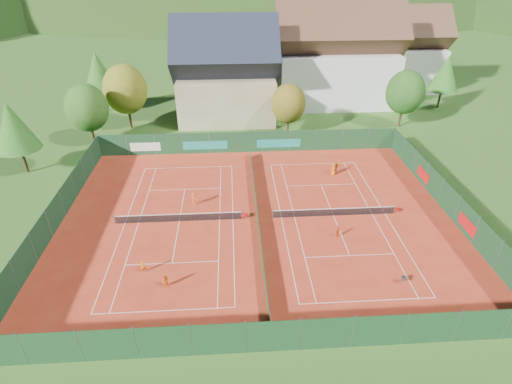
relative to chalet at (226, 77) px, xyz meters
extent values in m
plane|color=#2B541A|center=(3.00, -30.00, -6.64)|extent=(600.00, 600.00, 0.00)
cube|color=#B42F1A|center=(3.00, -30.00, -6.62)|extent=(40.00, 32.00, 0.01)
cube|color=white|center=(-5.00, -18.12, -6.61)|extent=(10.97, 0.06, 0.00)
cube|color=white|center=(-5.00, -41.88, -6.61)|extent=(10.97, 0.06, 0.00)
cube|color=white|center=(-10.48, -30.00, -6.61)|extent=(0.06, 23.77, 0.00)
cube|color=white|center=(0.49, -30.00, -6.61)|extent=(0.06, 23.77, 0.00)
cube|color=white|center=(-9.12, -30.00, -6.61)|extent=(0.06, 23.77, 0.00)
cube|color=white|center=(-0.88, -30.00, -6.61)|extent=(0.06, 23.77, 0.00)
cube|color=white|center=(-5.00, -23.60, -6.61)|extent=(8.23, 0.06, 0.00)
cube|color=white|center=(-5.00, -36.40, -6.61)|extent=(8.23, 0.06, 0.00)
cube|color=white|center=(-5.00, -30.00, -6.61)|extent=(0.06, 12.80, 0.00)
cube|color=white|center=(11.00, -18.12, -6.61)|extent=(10.97, 0.06, 0.00)
cube|color=white|center=(11.00, -41.88, -6.61)|extent=(10.97, 0.06, 0.00)
cube|color=white|center=(5.51, -30.00, -6.61)|extent=(0.06, 23.77, 0.00)
cube|color=white|center=(16.48, -30.00, -6.61)|extent=(0.06, 23.77, 0.00)
cube|color=white|center=(6.88, -30.00, -6.61)|extent=(0.06, 23.77, 0.00)
cube|color=white|center=(15.12, -30.00, -6.61)|extent=(0.06, 23.77, 0.00)
cube|color=white|center=(11.00, -23.60, -6.61)|extent=(8.23, 0.06, 0.00)
cube|color=white|center=(11.00, -36.40, -6.61)|extent=(8.23, 0.06, 0.00)
cube|color=white|center=(11.00, -30.00, -6.61)|extent=(0.06, 12.80, 0.00)
cylinder|color=#59595B|center=(-11.40, -30.00, -6.11)|extent=(0.10, 0.10, 1.02)
cylinder|color=#59595B|center=(1.40, -30.00, -6.11)|extent=(0.10, 0.10, 1.02)
cube|color=black|center=(-5.00, -30.00, -6.16)|extent=(12.80, 0.02, 0.86)
cube|color=white|center=(-5.00, -30.00, -5.73)|extent=(12.80, 0.04, 0.06)
cube|color=red|center=(1.65, -30.00, -6.17)|extent=(0.40, 0.04, 0.40)
cylinder|color=#59595B|center=(4.60, -30.00, -6.11)|extent=(0.10, 0.10, 1.02)
cylinder|color=#59595B|center=(17.40, -30.00, -6.11)|extent=(0.10, 0.10, 1.02)
cube|color=black|center=(11.00, -30.00, -6.16)|extent=(12.80, 0.02, 0.86)
cube|color=white|center=(11.00, -30.00, -5.73)|extent=(12.80, 0.04, 0.06)
cube|color=red|center=(17.65, -30.00, -6.17)|extent=(0.40, 0.04, 0.40)
cube|color=#163C1F|center=(3.00, -30.00, -6.12)|extent=(0.03, 28.80, 1.00)
cube|color=#163D20|center=(3.00, -14.00, -5.12)|extent=(40.00, 0.04, 3.00)
cube|color=teal|center=(-3.00, -14.06, -5.42)|extent=(6.00, 0.03, 1.20)
cube|color=teal|center=(7.00, -14.06, -5.42)|extent=(6.00, 0.03, 1.20)
cube|color=silver|center=(-11.00, -14.06, -5.42)|extent=(4.00, 0.03, 1.20)
cube|color=#14371B|center=(3.00, -46.00, -5.12)|extent=(40.00, 0.04, 3.00)
cube|color=#143921|center=(-17.00, -30.00, -5.12)|extent=(0.04, 32.00, 3.00)
cube|color=#13351C|center=(23.00, -30.00, -5.12)|extent=(0.04, 32.00, 3.00)
cube|color=#B21414|center=(22.94, -34.00, -5.42)|extent=(0.03, 3.00, 1.20)
cube|color=#B21414|center=(22.94, -24.00, -5.42)|extent=(0.03, 3.00, 1.20)
cube|color=#C9B98E|center=(0.00, 0.00, -3.12)|extent=(15.00, 12.00, 7.00)
cube|color=#1E2333|center=(0.00, 0.00, 3.38)|extent=(16.20, 12.00, 12.00)
cube|color=silver|center=(19.00, 6.00, -2.12)|extent=(20.00, 11.00, 9.00)
cube|color=brown|center=(19.00, 6.00, 5.13)|extent=(21.60, 11.00, 11.00)
cube|color=silver|center=(33.00, 14.00, -2.62)|extent=(16.00, 10.00, 8.00)
cube|color=brown|center=(33.00, 14.00, 3.88)|extent=(17.28, 10.00, 10.00)
cylinder|color=#473219|center=(-19.00, -10.00, -5.22)|extent=(0.36, 0.36, 2.80)
ellipsoid|color=#275819|center=(-19.00, -10.00, -1.22)|extent=(5.72, 5.72, 6.58)
cylinder|color=#442E18|center=(-15.00, -4.00, -5.05)|extent=(0.36, 0.36, 3.15)
ellipsoid|color=olive|center=(-15.00, -4.00, -0.55)|extent=(6.44, 6.44, 7.40)
cylinder|color=#4D311B|center=(-21.00, 4.00, -4.87)|extent=(0.36, 0.36, 3.50)
cone|color=#285F1B|center=(-21.00, 4.00, 0.13)|extent=(5.60, 5.60, 6.50)
cylinder|color=#472B19|center=(9.00, -8.00, -5.40)|extent=(0.36, 0.36, 2.45)
ellipsoid|color=brown|center=(9.00, -8.00, -1.90)|extent=(5.01, 5.01, 5.76)
cylinder|color=#432D18|center=(27.00, -6.00, -5.22)|extent=(0.36, 0.36, 2.80)
ellipsoid|color=#215117|center=(27.00, -6.00, -1.22)|extent=(5.72, 5.72, 6.58)
cylinder|color=#4B2B1A|center=(37.00, 2.00, -5.05)|extent=(0.36, 0.36, 3.15)
cone|color=#25611B|center=(37.00, 2.00, -0.55)|extent=(5.04, 5.04, 5.85)
cylinder|color=#422D17|center=(-25.00, -18.00, -5.05)|extent=(0.36, 0.36, 3.15)
cone|color=#25601B|center=(-25.00, -18.00, -0.55)|extent=(5.04, 5.04, 5.85)
cylinder|color=#4E381B|center=(29.00, 10.00, -4.87)|extent=(0.36, 0.36, 3.50)
ellipsoid|color=brown|center=(29.00, 10.00, 0.13)|extent=(7.15, 7.15, 8.22)
ellipsoid|color=black|center=(13.00, 270.00, -48.97)|extent=(440.00, 440.00, 242.00)
cylinder|color=slate|center=(14.33, -40.27, -6.22)|extent=(0.02, 0.02, 0.80)
cylinder|color=slate|center=(14.63, -40.27, -6.22)|extent=(0.02, 0.02, 0.80)
cylinder|color=slate|center=(14.33, -39.97, -6.22)|extent=(0.02, 0.02, 0.80)
cylinder|color=slate|center=(14.63, -39.97, -6.22)|extent=(0.02, 0.02, 0.80)
cube|color=slate|center=(14.48, -40.12, -6.07)|extent=(0.34, 0.34, 0.30)
ellipsoid|color=#CCD833|center=(14.48, -40.12, -6.04)|extent=(0.28, 0.28, 0.16)
sphere|color=#CCD833|center=(-6.30, -33.51, -6.59)|extent=(0.07, 0.07, 0.07)
sphere|color=#CCD833|center=(7.21, -40.34, -6.59)|extent=(0.07, 0.07, 0.07)
sphere|color=#CCD833|center=(4.32, -28.66, -6.59)|extent=(0.07, 0.07, 0.07)
sphere|color=#CCD833|center=(1.74, -23.83, -6.59)|extent=(0.07, 0.07, 0.07)
imported|color=orange|center=(-7.24, -37.42, -5.97)|extent=(0.54, 0.42, 1.31)
imported|color=orange|center=(-5.10, -39.39, -5.93)|extent=(0.68, 0.54, 1.38)
imported|color=#E64C14|center=(-3.63, -26.99, -5.87)|extent=(1.13, 1.02, 1.52)
imported|color=#F84C16|center=(10.52, -33.59, -6.00)|extent=(0.72, 0.76, 1.26)
imported|color=orange|center=(12.94, -21.28, -5.86)|extent=(0.88, 0.72, 1.54)
imported|color=#DA5B13|center=(13.31, -20.84, -5.86)|extent=(1.46, 1.09, 1.53)
camera|label=1|loc=(0.73, -63.79, 17.08)|focal=28.00mm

